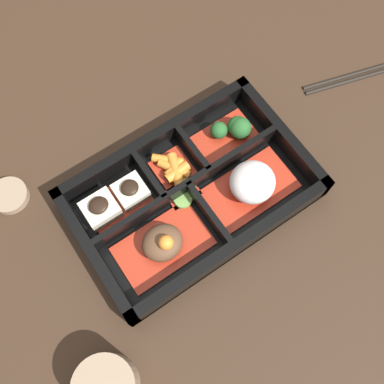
{
  "coord_description": "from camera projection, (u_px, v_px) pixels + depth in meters",
  "views": [
    {
      "loc": [
        0.12,
        0.17,
        0.58
      ],
      "look_at": [
        0.0,
        0.0,
        0.03
      ],
      "focal_mm": 42.0,
      "sensor_mm": 36.0,
      "label": 1
    }
  ],
  "objects": [
    {
      "name": "bowl_stew",
      "position": [
        163.0,
        244.0,
        0.57
      ],
      "size": [
        0.12,
        0.07,
        0.05
      ],
      "color": "#B22D19",
      "rests_on": "bento_base"
    },
    {
      "name": "bowl_carrots",
      "position": [
        174.0,
        168.0,
        0.61
      ],
      "size": [
        0.05,
        0.06,
        0.02
      ],
      "color": "#B22D19",
      "rests_on": "bento_base"
    },
    {
      "name": "bowl_rice",
      "position": [
        252.0,
        184.0,
        0.59
      ],
      "size": [
        0.12,
        0.07,
        0.05
      ],
      "color": "#B22D19",
      "rests_on": "bento_base"
    },
    {
      "name": "bowl_pickles",
      "position": [
        183.0,
        193.0,
        0.6
      ],
      "size": [
        0.04,
        0.03,
        0.01
      ],
      "color": "#B22D19",
      "rests_on": "bento_base"
    },
    {
      "name": "chopsticks",
      "position": [
        371.0,
        71.0,
        0.69
      ],
      "size": [
        0.22,
        0.08,
        0.01
      ],
      "color": "black",
      "rests_on": "ground_plane"
    },
    {
      "name": "ground_plane",
      "position": [
        192.0,
        198.0,
        0.62
      ],
      "size": [
        3.0,
        3.0,
        0.0
      ],
      "primitive_type": "plane",
      "color": "#382619"
    },
    {
      "name": "bowl_greens",
      "position": [
        232.0,
        130.0,
        0.63
      ],
      "size": [
        0.09,
        0.05,
        0.04
      ],
      "color": "#B22D19",
      "rests_on": "bento_base"
    },
    {
      "name": "bento_rim",
      "position": [
        191.0,
        191.0,
        0.6
      ],
      "size": [
        0.31,
        0.2,
        0.04
      ],
      "color": "black",
      "rests_on": "ground_plane"
    },
    {
      "name": "bowl_tofu",
      "position": [
        115.0,
        202.0,
        0.59
      ],
      "size": [
        0.09,
        0.05,
        0.04
      ],
      "color": "#B22D19",
      "rests_on": "bento_base"
    },
    {
      "name": "bento_base",
      "position": [
        192.0,
        197.0,
        0.61
      ],
      "size": [
        0.31,
        0.2,
        0.01
      ],
      "color": "black",
      "rests_on": "ground_plane"
    },
    {
      "name": "sauce_dish",
      "position": [
        9.0,
        196.0,
        0.61
      ],
      "size": [
        0.05,
        0.05,
        0.01
      ],
      "color": "gray",
      "rests_on": "ground_plane"
    }
  ]
}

